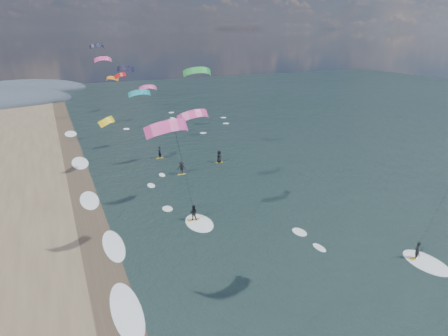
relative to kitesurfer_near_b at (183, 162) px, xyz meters
name	(u,v)px	position (x,y,z in m)	size (l,w,h in m)	color
ground	(312,318)	(4.71, -12.19, -8.09)	(260.00, 260.00, 0.00)	black
wet_sand_strip	(107,281)	(-7.29, -2.19, -8.09)	(3.00, 240.00, 0.00)	#382D23
kitesurfer_near_b	(183,162)	(0.00, 0.00, 0.00)	(7.00, 8.49, 12.83)	#B99320
far_kitesurfers	(190,161)	(7.47, 19.33, -7.17)	(8.48, 8.71, 1.86)	#B99320
bg_kite_field	(131,75)	(4.79, 42.24, 2.51)	(15.12, 69.59, 8.68)	black
shoreline_surf	(113,247)	(-6.09, 2.56, -8.09)	(2.40, 79.40, 0.11)	white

